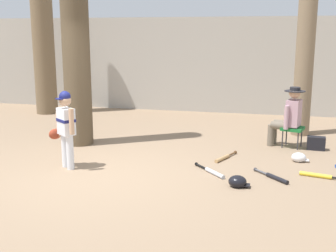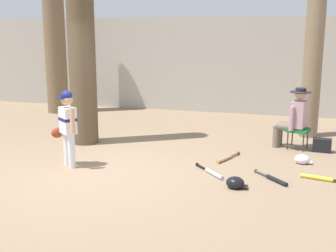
% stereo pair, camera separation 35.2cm
% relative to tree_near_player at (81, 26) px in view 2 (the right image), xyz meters
% --- Properties ---
extents(ground_plane, '(60.00, 60.00, 0.00)m').
position_rel_tree_near_player_xyz_m(ground_plane, '(1.09, -1.76, -2.35)').
color(ground_plane, '#897056').
extents(concrete_back_wall, '(18.00, 0.36, 2.66)m').
position_rel_tree_near_player_xyz_m(concrete_back_wall, '(1.09, 4.36, -1.02)').
color(concrete_back_wall, '#ADA89E').
rests_on(concrete_back_wall, ground).
extents(tree_near_player, '(0.90, 0.90, 5.64)m').
position_rel_tree_near_player_xyz_m(tree_near_player, '(0.00, 0.00, 0.00)').
color(tree_near_player, brown).
rests_on(tree_near_player, ground).
extents(tree_behind_spectator, '(0.56, 0.56, 5.89)m').
position_rel_tree_near_player_xyz_m(tree_behind_spectator, '(4.43, 1.92, 0.31)').
color(tree_behind_spectator, '#7F6B51').
rests_on(tree_behind_spectator, ground).
extents(young_ballplayer, '(0.59, 0.40, 1.31)m').
position_rel_tree_near_player_xyz_m(young_ballplayer, '(0.49, -1.55, -1.61)').
color(young_ballplayer, white).
rests_on(young_ballplayer, ground).
extents(folding_stool, '(0.49, 0.49, 0.41)m').
position_rel_tree_near_player_xyz_m(folding_stool, '(4.21, 0.73, -1.99)').
color(folding_stool, '#196B2D').
rests_on(folding_stool, ground).
extents(seated_spectator, '(0.68, 0.53, 1.20)m').
position_rel_tree_near_player_xyz_m(seated_spectator, '(4.12, 0.76, -1.71)').
color(seated_spectator, '#6B6051').
rests_on(seated_spectator, ground).
extents(handbag_beside_stool, '(0.35, 0.20, 0.26)m').
position_rel_tree_near_player_xyz_m(handbag_beside_stool, '(4.67, 0.64, -2.22)').
color(handbag_beside_stool, black).
rests_on(handbag_beside_stool, ground).
extents(tree_far_left, '(1.00, 1.00, 5.39)m').
position_rel_tree_near_player_xyz_m(tree_far_left, '(-2.39, 2.97, -0.17)').
color(tree_far_left, brown).
rests_on(tree_far_left, ground).
extents(bat_aluminum_silver, '(0.58, 0.63, 0.07)m').
position_rel_tree_near_player_xyz_m(bat_aluminum_silver, '(2.91, -1.29, -2.32)').
color(bat_aluminum_silver, '#B7BCC6').
rests_on(bat_aluminum_silver, ground).
extents(bat_wood_tan, '(0.34, 0.70, 0.07)m').
position_rel_tree_near_player_xyz_m(bat_wood_tan, '(3.00, -0.44, -2.32)').
color(bat_wood_tan, tan).
rests_on(bat_wood_tan, ground).
extents(bat_black_composite, '(0.55, 0.59, 0.07)m').
position_rel_tree_near_player_xyz_m(bat_black_composite, '(3.88, -1.33, -2.32)').
color(bat_black_composite, black).
rests_on(bat_black_composite, ground).
extents(bat_yellow_trainer, '(0.82, 0.25, 0.07)m').
position_rel_tree_near_player_xyz_m(bat_yellow_trainer, '(4.58, -1.08, -2.32)').
color(bat_yellow_trainer, yellow).
rests_on(bat_yellow_trainer, ground).
extents(batting_helmet_black, '(0.32, 0.25, 0.18)m').
position_rel_tree_near_player_xyz_m(batting_helmet_black, '(3.35, -1.79, -2.27)').
color(batting_helmet_black, black).
rests_on(batting_helmet_black, ground).
extents(batting_helmet_white, '(0.30, 0.23, 0.17)m').
position_rel_tree_near_player_xyz_m(batting_helmet_white, '(4.30, -0.25, -2.28)').
color(batting_helmet_white, silver).
rests_on(batting_helmet_white, ground).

